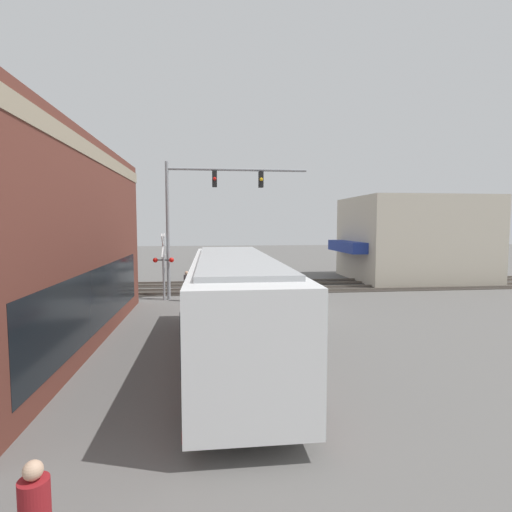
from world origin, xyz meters
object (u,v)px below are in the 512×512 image
Objects in this scene: parked_car_grey at (220,271)px; parked_car_red at (216,255)px; crossing_signal at (164,260)px; city_bus at (235,303)px; parked_car_white at (218,261)px; pedestrian_at_crossing at (187,286)px.

parked_car_grey is 16.22m from parked_car_red.
crossing_signal reaches higher than parked_car_red.
crossing_signal is at bearing 17.87° from city_bus.
city_bus is 11.02m from crossing_signal.
city_bus reaches higher than parked_car_red.
city_bus is at bearing -162.13° from crossing_signal.
parked_car_red is (34.70, -0.00, -1.15)m from city_bus.
crossing_signal is 0.84× the size of parked_car_white.
parked_car_white is 2.66× the size of pedestrian_at_crossing.
pedestrian_at_crossing reaches higher than parked_car_white.
parked_car_white is (16.43, -3.38, -1.64)m from crossing_signal.
parked_car_grey is 8.43m from parked_car_white.
pedestrian_at_crossing is (-16.88, 2.07, 0.21)m from parked_car_white.
parked_car_red is 24.76m from pedestrian_at_crossing.
parked_car_grey is (7.99, -3.38, -1.60)m from crossing_signal.
parked_car_red is (16.22, -0.00, -0.01)m from parked_car_grey.
crossing_signal is 1.99m from pedestrian_at_crossing.
city_bus is 34.72m from parked_car_red.
parked_car_white is at bearing 180.00° from parked_car_red.
parked_car_grey is 1.07× the size of parked_car_white.
parked_car_white is at bearing -11.62° from crossing_signal.
crossing_signal is 16.85m from parked_car_white.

